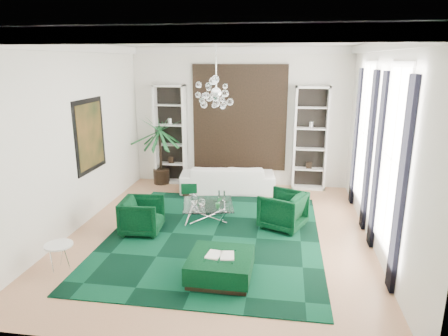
% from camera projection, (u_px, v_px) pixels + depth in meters
% --- Properties ---
extents(floor, '(6.00, 7.00, 0.02)m').
position_uv_depth(floor, '(219.00, 233.00, 8.24)').
color(floor, tan).
rests_on(floor, ground).
extents(ceiling, '(6.00, 7.00, 0.02)m').
position_uv_depth(ceiling, '(219.00, 40.00, 7.24)').
color(ceiling, white).
rests_on(ceiling, ground).
extents(wall_back, '(6.00, 0.02, 3.80)m').
position_uv_depth(wall_back, '(240.00, 118.00, 11.09)').
color(wall_back, white).
rests_on(wall_back, ground).
extents(wall_front, '(6.00, 0.02, 3.80)m').
position_uv_depth(wall_front, '(167.00, 206.00, 4.39)').
color(wall_front, white).
rests_on(wall_front, ground).
extents(wall_left, '(0.02, 7.00, 3.80)m').
position_uv_depth(wall_left, '(75.00, 138.00, 8.18)').
color(wall_left, white).
rests_on(wall_left, ground).
extents(wall_right, '(0.02, 7.00, 3.80)m').
position_uv_depth(wall_right, '(381.00, 148.00, 7.30)').
color(wall_right, white).
rests_on(wall_right, ground).
extents(crown_molding, '(6.00, 7.00, 0.18)m').
position_uv_depth(crown_molding, '(219.00, 46.00, 7.27)').
color(crown_molding, white).
rests_on(crown_molding, ceiling).
extents(ceiling_medallion, '(0.90, 0.90, 0.05)m').
position_uv_depth(ceiling_medallion, '(221.00, 43.00, 7.54)').
color(ceiling_medallion, white).
rests_on(ceiling_medallion, ceiling).
extents(tapestry, '(2.50, 0.06, 2.80)m').
position_uv_depth(tapestry, '(239.00, 118.00, 11.04)').
color(tapestry, black).
rests_on(tapestry, wall_back).
extents(shelving_left, '(0.90, 0.38, 2.80)m').
position_uv_depth(shelving_left, '(170.00, 135.00, 11.32)').
color(shelving_left, white).
rests_on(shelving_left, floor).
extents(shelving_right, '(0.90, 0.38, 2.80)m').
position_uv_depth(shelving_right, '(310.00, 139.00, 10.75)').
color(shelving_right, white).
rests_on(shelving_right, floor).
extents(painting, '(0.04, 1.30, 1.60)m').
position_uv_depth(painting, '(90.00, 135.00, 8.76)').
color(painting, black).
rests_on(painting, wall_left).
extents(window_near, '(0.03, 1.10, 2.90)m').
position_uv_depth(window_near, '(392.00, 159.00, 6.45)').
color(window_near, white).
rests_on(window_near, wall_right).
extents(curtain_near_a, '(0.07, 0.30, 3.25)m').
position_uv_depth(curtain_near_a, '(401.00, 189.00, 5.77)').
color(curtain_near_a, black).
rests_on(curtain_near_a, floor).
extents(curtain_near_b, '(0.07, 0.30, 3.25)m').
position_uv_depth(curtain_near_b, '(378.00, 162.00, 7.26)').
color(curtain_near_b, black).
rests_on(curtain_near_b, floor).
extents(window_far, '(0.03, 1.10, 2.90)m').
position_uv_depth(window_far, '(365.00, 133.00, 8.74)').
color(window_far, white).
rests_on(window_far, wall_right).
extents(curtain_far_a, '(0.07, 0.30, 3.25)m').
position_uv_depth(curtain_far_a, '(369.00, 152.00, 8.06)').
color(curtain_far_a, black).
rests_on(curtain_far_a, floor).
extents(curtain_far_b, '(0.07, 0.30, 3.25)m').
position_uv_depth(curtain_far_b, '(356.00, 138.00, 9.55)').
color(curtain_far_b, black).
rests_on(curtain_far_b, floor).
extents(rug, '(4.20, 5.00, 0.02)m').
position_uv_depth(rug, '(214.00, 236.00, 8.07)').
color(rug, black).
rests_on(rug, floor).
extents(sofa, '(2.60, 1.29, 0.73)m').
position_uv_depth(sofa, '(227.00, 178.00, 10.77)').
color(sofa, white).
rests_on(sofa, floor).
extents(armchair_left, '(0.86, 0.84, 0.74)m').
position_uv_depth(armchair_left, '(142.00, 216.00, 8.17)').
color(armchair_left, black).
rests_on(armchair_left, floor).
extents(armchair_right, '(1.12, 1.11, 0.78)m').
position_uv_depth(armchair_right, '(283.00, 210.00, 8.40)').
color(armchair_right, black).
rests_on(armchair_right, floor).
extents(coffee_table, '(1.29, 1.29, 0.37)m').
position_uv_depth(coffee_table, '(208.00, 212.00, 8.88)').
color(coffee_table, white).
rests_on(coffee_table, floor).
extents(ottoman_side, '(1.00, 1.00, 0.36)m').
position_uv_depth(ottoman_side, '(196.00, 186.00, 10.75)').
color(ottoman_side, black).
rests_on(ottoman_side, floor).
extents(ottoman_front, '(1.03, 1.03, 0.41)m').
position_uv_depth(ottoman_front, '(221.00, 267.00, 6.48)').
color(ottoman_front, black).
rests_on(ottoman_front, floor).
extents(book, '(0.46, 0.31, 0.03)m').
position_uv_depth(book, '(220.00, 255.00, 6.42)').
color(book, white).
rests_on(book, ottoman_front).
extents(side_table, '(0.56, 0.56, 0.45)m').
position_uv_depth(side_table, '(60.00, 257.00, 6.76)').
color(side_table, white).
rests_on(side_table, floor).
extents(palm, '(1.99, 1.99, 2.51)m').
position_uv_depth(palm, '(160.00, 141.00, 11.24)').
color(palm, '#1C5F2E').
rests_on(palm, floor).
extents(chandelier, '(0.96, 0.96, 0.73)m').
position_uv_depth(chandelier, '(216.00, 93.00, 7.51)').
color(chandelier, white).
rests_on(chandelier, ceiling).
extents(table_plant, '(0.16, 0.14, 0.25)m').
position_uv_depth(table_plant, '(218.00, 203.00, 8.55)').
color(table_plant, '#1C5F2E').
rests_on(table_plant, coffee_table).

